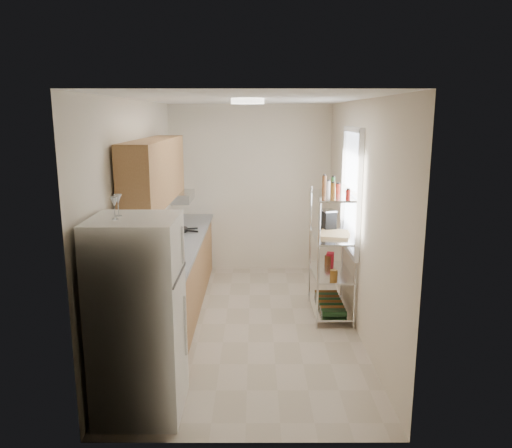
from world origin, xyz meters
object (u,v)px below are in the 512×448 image
at_px(refrigerator, 139,318).
at_px(rice_cooker, 169,233).
at_px(espresso_machine, 328,220).
at_px(cutting_board, 335,234).
at_px(frying_pan_large, 177,230).

xyz_separation_m(refrigerator, rice_cooker, (-0.11, 2.18, 0.19)).
distance_m(refrigerator, espresso_machine, 3.01).
bearing_deg(cutting_board, frying_pan_large, 161.32).
xyz_separation_m(cutting_board, espresso_machine, (-0.05, 0.28, 0.12)).
height_order(cutting_board, espresso_machine, espresso_machine).
xyz_separation_m(refrigerator, cutting_board, (1.91, 2.06, 0.20)).
xyz_separation_m(frying_pan_large, espresso_machine, (1.97, -0.40, 0.22)).
bearing_deg(refrigerator, espresso_machine, 51.60).
height_order(frying_pan_large, cutting_board, cutting_board).
bearing_deg(rice_cooker, frying_pan_large, 89.45).
bearing_deg(frying_pan_large, espresso_machine, 9.95).
xyz_separation_m(rice_cooker, cutting_board, (2.02, -0.12, 0.01)).
height_order(rice_cooker, frying_pan_large, rice_cooker).
bearing_deg(cutting_board, espresso_machine, 99.58).
bearing_deg(cutting_board, rice_cooker, 176.73).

